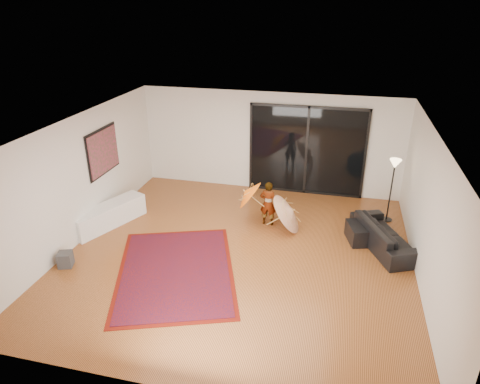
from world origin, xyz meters
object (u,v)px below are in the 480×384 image
(media_console, at_px, (109,215))
(sofa, at_px, (385,235))
(child, at_px, (268,203))
(ottoman, at_px, (364,233))

(media_console, height_order, sofa, sofa)
(media_console, height_order, child, child)
(media_console, xyz_separation_m, sofa, (6.20, 0.52, 0.02))
(media_console, distance_m, ottoman, 5.82)
(sofa, xyz_separation_m, child, (-2.60, 0.41, 0.26))
(ottoman, bearing_deg, media_console, -173.42)
(sofa, distance_m, ottoman, 0.45)
(ottoman, xyz_separation_m, child, (-2.18, 0.26, 0.34))
(ottoman, bearing_deg, child, 173.13)
(media_console, distance_m, sofa, 6.22)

